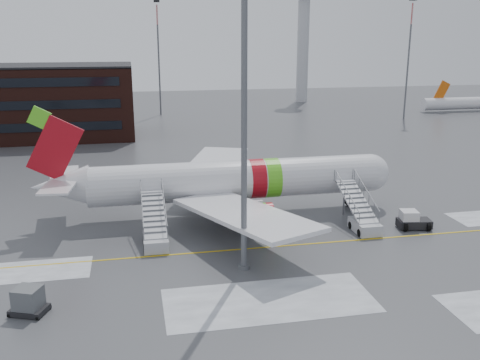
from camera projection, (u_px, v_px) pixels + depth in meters
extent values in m
plane|color=#494C4F|center=(307.00, 240.00, 46.24)|extent=(260.00, 260.00, 0.00)
cylinder|color=silver|center=(236.00, 180.00, 52.00)|extent=(28.00, 3.80, 3.80)
sphere|color=silver|center=(370.00, 173.00, 54.69)|extent=(3.80, 3.80, 3.80)
cube|color=black|center=(380.00, 167.00, 54.76)|extent=(1.09, 1.60, 0.97)
cone|color=silver|center=(60.00, 186.00, 48.78)|extent=(5.20, 3.72, 3.72)
cube|color=#A30C17|center=(55.00, 148.00, 47.82)|extent=(5.27, 0.30, 6.09)
cube|color=#5ACB20|center=(39.00, 118.00, 46.88)|extent=(2.16, 0.26, 2.16)
cube|color=silver|center=(65.00, 172.00, 51.10)|extent=(3.07, 4.85, 0.18)
cube|color=silver|center=(58.00, 187.00, 46.19)|extent=(3.07, 4.85, 0.18)
cube|color=silver|center=(213.00, 166.00, 60.00)|extent=(10.72, 15.97, 1.13)
cube|color=silver|center=(244.00, 214.00, 43.93)|extent=(10.72, 15.97, 1.13)
cylinder|color=silver|center=(231.00, 184.00, 57.52)|extent=(3.40, 2.10, 2.10)
cylinder|color=silver|center=(253.00, 215.00, 47.69)|extent=(3.40, 2.10, 2.10)
cylinder|color=#595B60|center=(350.00, 198.00, 54.99)|extent=(0.20, 0.20, 1.80)
cylinder|color=black|center=(350.00, 202.00, 55.11)|extent=(0.90, 0.56, 0.90)
cylinder|color=black|center=(227.00, 202.00, 54.97)|extent=(0.90, 0.56, 0.90)
cylinder|color=black|center=(236.00, 218.00, 50.43)|extent=(0.90, 0.56, 0.90)
cube|color=#B6B8BE|center=(365.00, 226.00, 47.86)|extent=(2.00, 3.20, 1.00)
cube|color=#B6B8BE|center=(356.00, 202.00, 49.41)|extent=(1.90, 5.87, 2.52)
cube|color=#B6B8BE|center=(343.00, 180.00, 52.22)|extent=(1.90, 1.40, 0.15)
cylinder|color=#595B60|center=(344.00, 198.00, 52.29)|extent=(0.16, 0.16, 3.40)
cylinder|color=black|center=(360.00, 233.00, 46.80)|extent=(0.25, 0.70, 0.70)
cylinder|color=black|center=(369.00, 224.00, 49.03)|extent=(0.25, 0.70, 0.70)
cube|color=#ADAEB4|center=(156.00, 242.00, 44.29)|extent=(2.00, 3.20, 1.00)
cube|color=#ADAEB4|center=(154.00, 215.00, 45.83)|extent=(1.90, 5.87, 2.52)
cube|color=#ADAEB4|center=(151.00, 191.00, 48.65)|extent=(1.90, 1.40, 0.15)
cylinder|color=#595B60|center=(152.00, 210.00, 48.71)|extent=(0.16, 0.16, 3.40)
cylinder|color=black|center=(145.00, 249.00, 43.22)|extent=(0.25, 0.70, 0.70)
cylinder|color=black|center=(166.00, 239.00, 45.46)|extent=(0.25, 0.70, 0.70)
cube|color=black|center=(414.00, 223.00, 48.86)|extent=(3.16, 2.03, 0.74)
cube|color=silver|center=(409.00, 216.00, 48.64)|extent=(1.69, 1.69, 0.95)
cube|color=black|center=(409.00, 212.00, 48.55)|extent=(1.46, 1.55, 0.16)
cylinder|color=black|center=(405.00, 227.00, 48.13)|extent=(0.43, 0.78, 0.74)
cylinder|color=black|center=(428.00, 227.00, 48.22)|extent=(0.43, 0.78, 0.74)
cylinder|color=black|center=(400.00, 222.00, 49.55)|extent=(0.43, 0.78, 0.74)
cylinder|color=black|center=(422.00, 221.00, 49.64)|extent=(0.43, 0.78, 0.74)
cube|color=black|center=(29.00, 310.00, 33.94)|extent=(2.59, 2.26, 0.34)
cube|color=#585C60|center=(28.00, 299.00, 33.73)|extent=(2.00, 1.95, 1.47)
cylinder|color=black|center=(11.00, 318.00, 33.13)|extent=(0.27, 0.34, 0.29)
cylinder|color=black|center=(47.00, 304.00, 34.80)|extent=(0.27, 0.34, 0.29)
cylinder|color=#595B60|center=(244.00, 120.00, 37.58)|extent=(0.44, 0.44, 22.73)
cylinder|color=#595B60|center=(244.00, 266.00, 40.52)|extent=(0.90, 0.90, 0.30)
cylinder|color=#B2B5BA|center=(303.00, 47.00, 138.15)|extent=(3.00, 3.00, 28.00)
cylinder|color=#595B60|center=(407.00, 72.00, 110.42)|extent=(0.36, 0.36, 19.20)
cylinder|color=#CC7272|center=(412.00, 14.00, 107.39)|extent=(0.32, 0.32, 4.32)
cylinder|color=#595B60|center=(159.00, 71.00, 115.92)|extent=(0.36, 0.36, 19.20)
cylinder|color=#CC7272|center=(157.00, 15.00, 112.90)|extent=(0.32, 0.32, 4.32)
cube|color=black|center=(156.00, 1.00, 112.14)|extent=(1.20, 1.20, 0.50)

